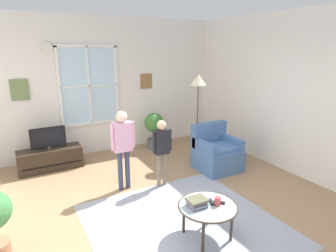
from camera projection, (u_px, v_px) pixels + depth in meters
ground_plane at (178, 218)px, 3.99m from camera, size 5.86×6.89×0.02m
back_wall at (103, 86)px, 6.29m from camera, size 5.26×0.17×2.94m
side_wall_right at (315, 98)px, 4.85m from camera, size 0.12×6.29×2.94m
area_rug at (184, 225)px, 3.82m from camera, size 2.41×2.39×0.01m
tv_stand at (51, 159)px, 5.54m from camera, size 1.17×0.43×0.41m
television at (48, 138)px, 5.42m from camera, size 0.64×0.08×0.43m
armchair at (216, 153)px, 5.51m from camera, size 0.76×0.74×0.87m
coffee_table at (208, 208)px, 3.48m from camera, size 0.74×0.74×0.44m
book_stack at (197, 202)px, 3.44m from camera, size 0.24×0.20×0.10m
cup at (218, 201)px, 3.46m from camera, size 0.07×0.07×0.11m
remote_near_books at (211, 202)px, 3.53m from camera, size 0.09×0.15×0.02m
remote_near_cup at (219, 202)px, 3.53m from camera, size 0.11×0.14×0.02m
person_black_shirt at (162, 146)px, 4.73m from camera, size 0.35×0.16×1.15m
person_pink_shirt at (123, 141)px, 4.59m from camera, size 0.40×0.18×1.33m
potted_plant_by_window at (154, 127)px, 6.61m from camera, size 0.44×0.44×0.84m
floor_lamp at (198, 89)px, 5.73m from camera, size 0.32×0.32×1.78m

